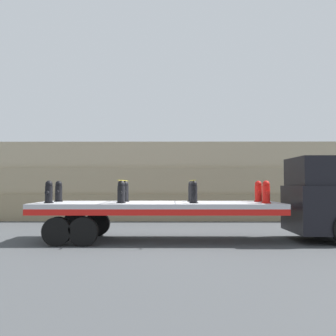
{
  "coord_description": "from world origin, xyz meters",
  "views": [
    {
      "loc": [
        0.43,
        -13.37,
        2.02
      ],
      "look_at": [
        0.36,
        0.0,
        2.58
      ],
      "focal_mm": 40.0,
      "sensor_mm": 36.0,
      "label": 1
    }
  ],
  "objects_px": {
    "truck_cab": "(323,200)",
    "fire_hydrant_black_far_2": "(192,192)",
    "fire_hydrant_black_near_0": "(49,192)",
    "fire_hydrant_black_near_1": "(121,192)",
    "fire_hydrant_black_near_2": "(194,192)",
    "fire_hydrant_red_near_3": "(266,192)",
    "flatbed_trailer": "(141,210)",
    "fire_hydrant_black_far_0": "(59,192)",
    "fire_hydrant_red_far_3": "(258,192)",
    "fire_hydrant_black_far_1": "(125,192)"
  },
  "relations": [
    {
      "from": "fire_hydrant_black_near_1",
      "to": "fire_hydrant_black_far_2",
      "type": "height_order",
      "value": "same"
    },
    {
      "from": "fire_hydrant_black_near_2",
      "to": "fire_hydrant_red_near_3",
      "type": "distance_m",
      "value": 2.48
    },
    {
      "from": "fire_hydrant_red_near_3",
      "to": "fire_hydrant_black_far_2",
      "type": "bearing_deg",
      "value": 155.55
    },
    {
      "from": "flatbed_trailer",
      "to": "fire_hydrant_black_far_2",
      "type": "xyz_separation_m",
      "value": [
        1.84,
        0.56,
        0.64
      ]
    },
    {
      "from": "truck_cab",
      "to": "fire_hydrant_black_near_0",
      "type": "distance_m",
      "value": 9.63
    },
    {
      "from": "truck_cab",
      "to": "fire_hydrant_black_far_2",
      "type": "height_order",
      "value": "truck_cab"
    },
    {
      "from": "fire_hydrant_red_near_3",
      "to": "fire_hydrant_red_far_3",
      "type": "height_order",
      "value": "same"
    },
    {
      "from": "truck_cab",
      "to": "flatbed_trailer",
      "type": "relative_size",
      "value": 0.34
    },
    {
      "from": "fire_hydrant_black_near_1",
      "to": "fire_hydrant_red_near_3",
      "type": "relative_size",
      "value": 1.0
    },
    {
      "from": "fire_hydrant_red_near_3",
      "to": "fire_hydrant_red_far_3",
      "type": "distance_m",
      "value": 1.13
    },
    {
      "from": "truck_cab",
      "to": "fire_hydrant_black_near_2",
      "type": "bearing_deg",
      "value": -173.08
    },
    {
      "from": "truck_cab",
      "to": "fire_hydrant_black_far_0",
      "type": "relative_size",
      "value": 3.8
    },
    {
      "from": "fire_hydrant_black_near_1",
      "to": "fire_hydrant_black_far_1",
      "type": "relative_size",
      "value": 1.0
    },
    {
      "from": "fire_hydrant_black_near_0",
      "to": "fire_hydrant_black_far_2",
      "type": "relative_size",
      "value": 1.0
    },
    {
      "from": "fire_hydrant_black_far_1",
      "to": "fire_hydrant_red_far_3",
      "type": "xyz_separation_m",
      "value": [
        4.96,
        0.0,
        0.0
      ]
    },
    {
      "from": "truck_cab",
      "to": "fire_hydrant_red_near_3",
      "type": "xyz_separation_m",
      "value": [
        -2.16,
        -0.56,
        0.28
      ]
    },
    {
      "from": "fire_hydrant_black_near_0",
      "to": "truck_cab",
      "type": "bearing_deg",
      "value": 3.36
    },
    {
      "from": "flatbed_trailer",
      "to": "fire_hydrant_black_near_0",
      "type": "bearing_deg",
      "value": -169.74
    },
    {
      "from": "fire_hydrant_black_near_0",
      "to": "fire_hydrant_black_far_0",
      "type": "bearing_deg",
      "value": 90.0
    },
    {
      "from": "fire_hydrant_black_near_1",
      "to": "fire_hydrant_black_near_2",
      "type": "bearing_deg",
      "value": 0.0
    },
    {
      "from": "fire_hydrant_black_near_0",
      "to": "fire_hydrant_black_far_0",
      "type": "distance_m",
      "value": 1.13
    },
    {
      "from": "fire_hydrant_black_far_0",
      "to": "fire_hydrant_black_far_2",
      "type": "height_order",
      "value": "same"
    },
    {
      "from": "fire_hydrant_red_near_3",
      "to": "fire_hydrant_black_near_2",
      "type": "bearing_deg",
      "value": 180.0
    },
    {
      "from": "fire_hydrant_black_far_2",
      "to": "fire_hydrant_red_near_3",
      "type": "height_order",
      "value": "same"
    },
    {
      "from": "truck_cab",
      "to": "fire_hydrant_black_near_0",
      "type": "bearing_deg",
      "value": -176.64
    },
    {
      "from": "flatbed_trailer",
      "to": "truck_cab",
      "type": "bearing_deg",
      "value": 0.0
    },
    {
      "from": "fire_hydrant_black_near_0",
      "to": "fire_hydrant_black_near_1",
      "type": "relative_size",
      "value": 1.0
    },
    {
      "from": "fire_hydrant_black_far_2",
      "to": "truck_cab",
      "type": "bearing_deg",
      "value": -6.92
    },
    {
      "from": "fire_hydrant_black_near_0",
      "to": "fire_hydrant_black_near_1",
      "type": "xyz_separation_m",
      "value": [
        2.48,
        0.0,
        0.0
      ]
    },
    {
      "from": "fire_hydrant_black_near_0",
      "to": "fire_hydrant_red_far_3",
      "type": "xyz_separation_m",
      "value": [
        7.44,
        1.13,
        0.0
      ]
    },
    {
      "from": "fire_hydrant_black_far_0",
      "to": "fire_hydrant_black_far_2",
      "type": "distance_m",
      "value": 4.96
    },
    {
      "from": "fire_hydrant_red_near_3",
      "to": "fire_hydrant_red_far_3",
      "type": "bearing_deg",
      "value": 90.0
    },
    {
      "from": "fire_hydrant_black_far_0",
      "to": "fire_hydrant_red_near_3",
      "type": "relative_size",
      "value": 1.0
    },
    {
      "from": "fire_hydrant_black_far_0",
      "to": "flatbed_trailer",
      "type": "bearing_deg",
      "value": -10.26
    },
    {
      "from": "fire_hydrant_red_far_3",
      "to": "fire_hydrant_black_far_0",
      "type": "bearing_deg",
      "value": 180.0
    },
    {
      "from": "fire_hydrant_black_far_1",
      "to": "flatbed_trailer",
      "type": "bearing_deg",
      "value": -41.54
    },
    {
      "from": "fire_hydrant_black_far_0",
      "to": "fire_hydrant_black_far_1",
      "type": "height_order",
      "value": "same"
    },
    {
      "from": "fire_hydrant_black_far_0",
      "to": "fire_hydrant_red_far_3",
      "type": "distance_m",
      "value": 7.44
    },
    {
      "from": "fire_hydrant_black_far_2",
      "to": "fire_hydrant_red_far_3",
      "type": "bearing_deg",
      "value": 0.0
    },
    {
      "from": "flatbed_trailer",
      "to": "fire_hydrant_black_far_1",
      "type": "distance_m",
      "value": 1.06
    },
    {
      "from": "truck_cab",
      "to": "fire_hydrant_black_near_1",
      "type": "height_order",
      "value": "truck_cab"
    },
    {
      "from": "flatbed_trailer",
      "to": "fire_hydrant_red_near_3",
      "type": "relative_size",
      "value": 11.13
    },
    {
      "from": "flatbed_trailer",
      "to": "fire_hydrant_black_far_2",
      "type": "bearing_deg",
      "value": 17.01
    },
    {
      "from": "fire_hydrant_black_near_0",
      "to": "fire_hydrant_black_near_1",
      "type": "bearing_deg",
      "value": 0.0
    },
    {
      "from": "fire_hydrant_black_far_1",
      "to": "fire_hydrant_black_far_2",
      "type": "relative_size",
      "value": 1.0
    },
    {
      "from": "fire_hydrant_black_near_1",
      "to": "fire_hydrant_black_far_2",
      "type": "distance_m",
      "value": 2.73
    },
    {
      "from": "truck_cab",
      "to": "fire_hydrant_red_near_3",
      "type": "bearing_deg",
      "value": -165.39
    },
    {
      "from": "flatbed_trailer",
      "to": "fire_hydrant_black_near_0",
      "type": "distance_m",
      "value": 3.23
    },
    {
      "from": "fire_hydrant_black_far_1",
      "to": "fire_hydrant_red_far_3",
      "type": "bearing_deg",
      "value": 0.0
    },
    {
      "from": "fire_hydrant_black_near_0",
      "to": "fire_hydrant_black_far_0",
      "type": "xyz_separation_m",
      "value": [
        0.0,
        1.13,
        0.0
      ]
    }
  ]
}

